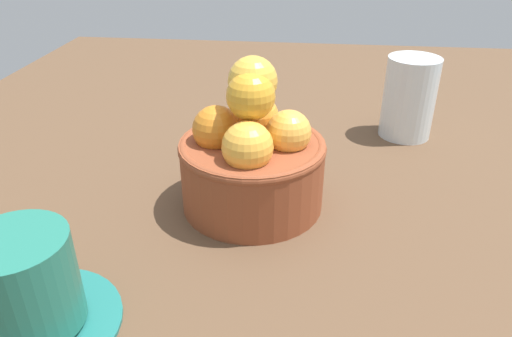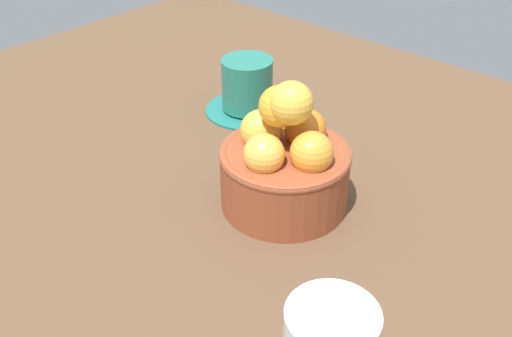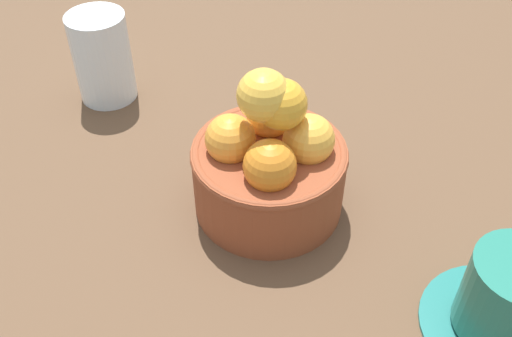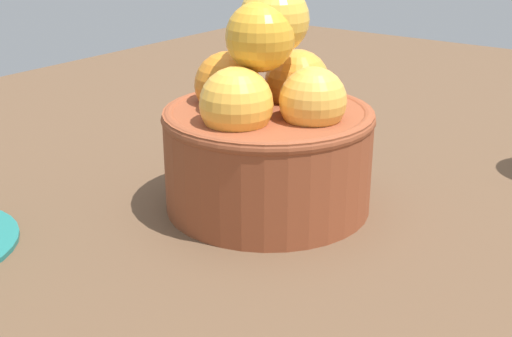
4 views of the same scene
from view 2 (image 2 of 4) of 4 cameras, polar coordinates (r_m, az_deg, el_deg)
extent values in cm
cube|color=brown|center=(65.79, 2.65, -4.70)|extent=(127.62, 93.95, 3.85)
cylinder|color=brown|center=(62.65, 2.77, -0.90)|extent=(13.66, 13.66, 6.73)
torus|color=brown|center=(61.02, 2.85, 1.40)|extent=(13.86, 13.86, 1.00)
sphere|color=orange|center=(62.30, 5.11, 3.71)|extent=(4.45, 4.45, 4.45)
sphere|color=#F8AE3D|center=(62.29, 0.73, 3.84)|extent=(4.52, 4.52, 4.52)
sphere|color=#F5AF43|center=(58.22, 0.52, 1.52)|extent=(4.19, 4.19, 4.19)
sphere|color=orange|center=(58.23, 5.20, 1.38)|extent=(4.43, 4.43, 4.43)
sphere|color=gold|center=(59.03, 2.45, 6.11)|extent=(4.31, 4.31, 4.31)
sphere|color=#F0B63F|center=(57.35, 3.14, 6.20)|extent=(4.43, 4.43, 4.43)
cylinder|color=#206E68|center=(82.63, -0.84, 5.83)|extent=(11.76, 11.76, 0.60)
cylinder|color=#237260|center=(80.92, -0.86, 8.22)|extent=(7.01, 7.01, 7.01)
camera|label=1|loc=(0.81, -23.37, 22.20)|focal=33.74mm
camera|label=3|loc=(0.85, 24.14, 32.07)|focal=41.34mm
camera|label=4|loc=(0.71, -33.78, 12.01)|focal=47.52mm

